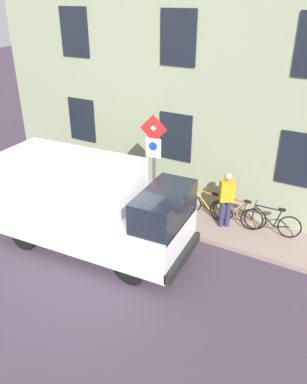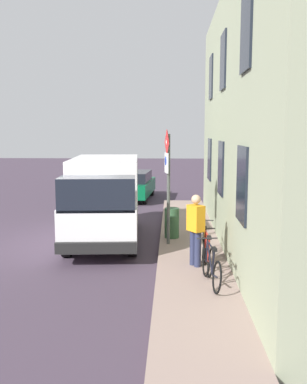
# 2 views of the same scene
# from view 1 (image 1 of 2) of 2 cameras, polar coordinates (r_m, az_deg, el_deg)

# --- Properties ---
(ground_plane) EXTENTS (80.00, 80.00, 0.00)m
(ground_plane) POSITION_cam_1_polar(r_m,az_deg,el_deg) (10.08, -8.16, -11.45)
(ground_plane) COLOR #3F3240
(sidewalk_slab) EXTENTS (1.73, 15.54, 0.14)m
(sidewalk_slab) POSITION_cam_1_polar(r_m,az_deg,el_deg) (12.36, 1.24, -2.82)
(sidewalk_slab) COLOR gray
(sidewalk_slab) RESTS_ON ground_plane
(building_facade) EXTENTS (0.75, 13.54, 7.23)m
(building_facade) POSITION_cam_1_polar(r_m,az_deg,el_deg) (12.07, 4.28, 14.51)
(building_facade) COLOR #949D7D
(building_facade) RESTS_ON ground_plane
(sign_post_stacked) EXTENTS (0.19, 0.56, 3.15)m
(sign_post_stacked) POSITION_cam_1_polar(r_m,az_deg,el_deg) (10.85, 0.03, 5.63)
(sign_post_stacked) COLOR #474C47
(sign_post_stacked) RESTS_ON sidewalk_slab
(delivery_van) EXTENTS (2.39, 5.46, 2.50)m
(delivery_van) POSITION_cam_1_polar(r_m,az_deg,el_deg) (10.30, -9.74, -1.75)
(delivery_van) COLOR silver
(delivery_van) RESTS_ON ground_plane
(bicycle_black) EXTENTS (0.46, 1.71, 0.89)m
(bicycle_black) POSITION_cam_1_polar(r_m,az_deg,el_deg) (11.43, 16.96, -4.28)
(bicycle_black) COLOR black
(bicycle_black) RESTS_ON sidewalk_slab
(bicycle_red) EXTENTS (0.46, 1.71, 0.89)m
(bicycle_red) POSITION_cam_1_polar(r_m,az_deg,el_deg) (11.61, 12.35, -3.11)
(bicycle_red) COLOR black
(bicycle_red) RESTS_ON sidewalk_slab
(bicycle_orange) EXTENTS (0.46, 1.71, 0.89)m
(bicycle_orange) POSITION_cam_1_polar(r_m,az_deg,el_deg) (11.88, 7.93, -1.97)
(bicycle_orange) COLOR black
(bicycle_orange) RESTS_ON sidewalk_slab
(pedestrian) EXTENTS (0.44, 0.48, 1.72)m
(pedestrian) POSITION_cam_1_polar(r_m,az_deg,el_deg) (11.20, 10.76, -0.88)
(pedestrian) COLOR #262B47
(pedestrian) RESTS_ON sidewalk_slab
(litter_bin) EXTENTS (0.44, 0.44, 0.90)m
(litter_bin) POSITION_cam_1_polar(r_m,az_deg,el_deg) (12.02, -2.81, -0.92)
(litter_bin) COLOR #2D5133
(litter_bin) RESTS_ON sidewalk_slab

